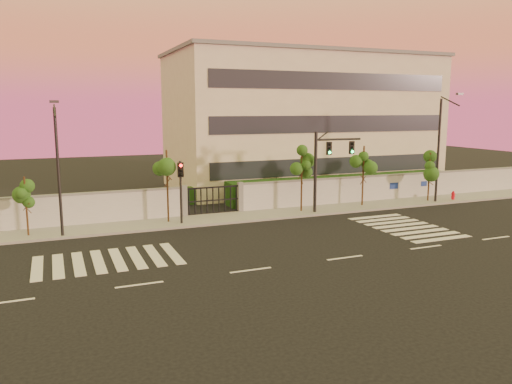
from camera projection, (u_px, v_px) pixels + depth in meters
ground at (345, 258)px, 24.54m from camera, size 120.00×120.00×0.00m
sidewalk at (262, 215)px, 34.10m from camera, size 60.00×3.00×0.15m
perimeter_wall at (255, 197)px, 35.35m from camera, size 60.00×0.36×2.20m
hedge_row at (254, 194)px, 38.29m from camera, size 41.00×4.25×1.80m
institutional_building at (302, 121)px, 46.96m from camera, size 24.40×12.40×12.25m
road_markings at (283, 242)px, 27.37m from camera, size 57.00×7.62×0.02m
street_tree_b at (26, 193)px, 27.95m from camera, size 1.32×1.05×3.51m
street_tree_c at (167, 170)px, 31.29m from camera, size 1.42×1.13×4.73m
street_tree_d at (302, 164)px, 34.60m from camera, size 1.46×1.16×4.70m
street_tree_e at (364, 162)px, 36.77m from camera, size 1.55×1.24×4.56m
street_tree_f at (430, 166)px, 38.66m from camera, size 1.46×1.16×3.90m
traffic_signal_main at (325, 162)px, 34.50m from camera, size 3.61×0.42×5.70m
traffic_signal_secondary at (181, 185)px, 30.94m from camera, size 0.32×0.32×4.07m
streetlight_west at (58, 166)px, 27.50m from camera, size 0.46×1.85×7.68m
streetlight_east at (440, 145)px, 37.86m from camera, size 0.50×2.02×8.38m
fire_hydrant at (453, 196)px, 39.49m from camera, size 0.32×0.30×0.82m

